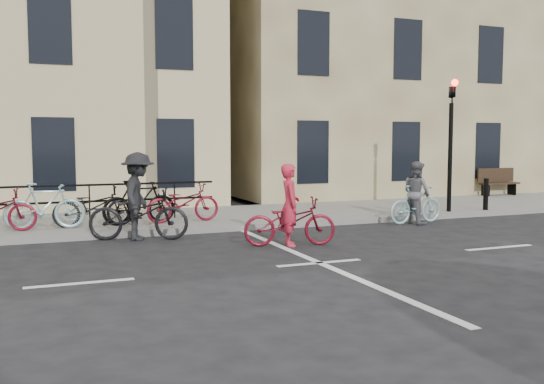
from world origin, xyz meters
name	(u,v)px	position (x,y,z in m)	size (l,w,h in m)	color
ground	(319,263)	(0.00, 0.00, 0.00)	(120.00, 120.00, 0.00)	black
sidewalk	(60,226)	(-4.00, 6.00, 0.07)	(46.00, 4.00, 0.15)	slate
building_east	(374,44)	(9.00, 13.00, 6.15)	(14.00, 10.00, 12.00)	#8F7F56
traffic_light	(451,129)	(6.20, 4.34, 2.45)	(0.18, 0.30, 3.90)	black
bollard_east	(415,197)	(5.00, 4.25, 0.60)	(0.14, 0.14, 0.90)	black
bollard_west	(486,194)	(7.40, 4.25, 0.60)	(0.14, 0.14, 0.90)	black
bench	(497,181)	(11.00, 7.73, 0.67)	(1.60, 0.41, 0.97)	black
parked_bikes	(44,207)	(-4.35, 5.04, 0.64)	(8.30, 1.23, 1.05)	black
cyclist_pink	(290,217)	(0.23, 1.81, 0.58)	(1.98, 1.08, 1.67)	maroon
cyclist_grey	(416,199)	(4.53, 3.54, 0.65)	(1.69, 0.83, 1.60)	#99C4C8
cyclist_dark	(138,206)	(-2.50, 3.65, 0.74)	(2.24, 1.39, 1.89)	black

